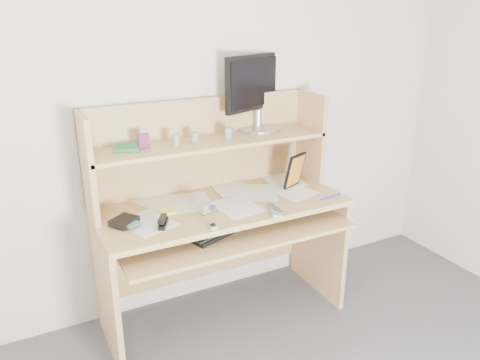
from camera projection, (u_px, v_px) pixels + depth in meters
name	position (u px, v px, depth m)	size (l,w,h in m)	color
back_wall	(198.00, 106.00, 2.73)	(3.60, 0.04, 2.50)	beige
desk	(217.00, 208.00, 2.72)	(1.40, 0.70, 1.30)	tan
paper_clutter	(222.00, 203.00, 2.64)	(1.32, 0.54, 0.01)	white
keyboard	(225.00, 225.00, 2.57)	(0.53, 0.34, 0.03)	black
tv_remote	(275.00, 210.00, 2.52)	(0.05, 0.18, 0.02)	gray
flip_phone	(212.00, 225.00, 2.34)	(0.04, 0.08, 0.02)	#B4B4B7
stapler	(163.00, 221.00, 2.36)	(0.04, 0.13, 0.04)	black
wallet	(124.00, 221.00, 2.37)	(0.13, 0.10, 0.03)	black
sticky_note_pad	(167.00, 211.00, 2.52)	(0.08, 0.08, 0.01)	yellow
digital_camera	(207.00, 207.00, 2.51)	(0.09, 0.03, 0.05)	#B9B9BC
game_case	(295.00, 171.00, 2.83)	(0.15, 0.02, 0.21)	black
blue_pen	(330.00, 196.00, 2.71)	(0.01, 0.01, 0.16)	#1B1AC6
card_box	(144.00, 141.00, 2.48)	(0.06, 0.02, 0.08)	maroon
shelf_book	(129.00, 146.00, 2.51)	(0.14, 0.19, 0.02)	#2F773B
chip_stack_a	(230.00, 133.00, 2.72)	(0.04, 0.04, 0.05)	black
chip_stack_b	(176.00, 140.00, 2.53)	(0.04, 0.04, 0.07)	silver
chip_stack_c	(194.00, 137.00, 2.60)	(0.05, 0.05, 0.06)	black
chip_stack_d	(228.00, 133.00, 2.66)	(0.04, 0.04, 0.07)	white
monitor	(257.00, 90.00, 2.82)	(0.50, 0.28, 0.45)	#9D9CA1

